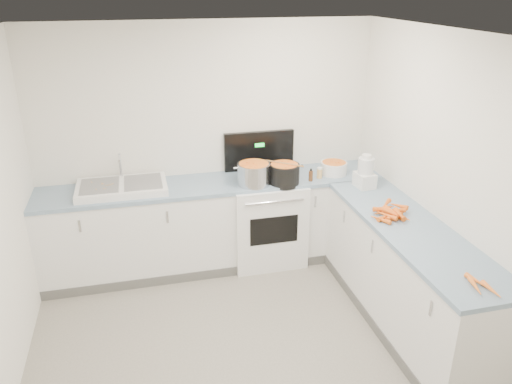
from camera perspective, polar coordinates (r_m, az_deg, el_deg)
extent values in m
cube|color=white|center=(5.29, -4.73, -3.83)|extent=(3.50, 0.60, 0.90)
cube|color=#809BB5|center=(5.10, -4.90, 0.89)|extent=(3.50, 0.62, 0.04)
cube|color=white|center=(4.59, 16.81, -9.38)|extent=(0.60, 2.20, 0.90)
cube|color=#809BB5|center=(4.36, 17.50, -4.14)|extent=(0.62, 2.20, 0.04)
cube|color=white|center=(5.37, 1.12, -3.33)|extent=(0.76, 0.65, 0.90)
cube|color=black|center=(5.38, 0.35, 4.76)|extent=(0.76, 0.05, 0.42)
cube|color=white|center=(5.03, -15.07, 0.52)|extent=(0.86, 0.52, 0.07)
cube|color=slate|center=(5.03, -17.44, 0.70)|extent=(0.36, 0.42, 0.01)
cube|color=slate|center=(5.02, -12.79, 1.14)|extent=(0.36, 0.42, 0.01)
cylinder|color=silver|center=(5.19, -15.24, 3.00)|extent=(0.03, 0.03, 0.24)
cylinder|color=silver|center=(4.99, -0.25, 1.96)|extent=(0.42, 0.42, 0.24)
cylinder|color=black|center=(5.04, 3.24, 2.00)|extent=(0.35, 0.35, 0.22)
cylinder|color=#AD7A47|center=(5.00, 3.27, 3.28)|extent=(0.33, 0.28, 0.02)
cylinder|color=white|center=(5.35, 8.87, 2.73)|extent=(0.36, 0.36, 0.13)
cylinder|color=#593319|center=(5.12, 6.28, 1.83)|extent=(0.04, 0.04, 0.11)
cylinder|color=#E5B266|center=(5.21, 7.27, 2.11)|extent=(0.06, 0.06, 0.10)
cube|color=white|center=(5.05, 12.31, 1.34)|extent=(0.18, 0.22, 0.15)
cylinder|color=silver|center=(5.00, 12.45, 2.95)|extent=(0.15, 0.15, 0.15)
cylinder|color=white|center=(4.97, 12.54, 3.98)|extent=(0.09, 0.09, 0.04)
cone|color=orange|center=(4.37, 14.05, -3.05)|extent=(0.14, 0.19, 0.04)
cone|color=orange|center=(4.49, 15.87, -2.47)|extent=(0.06, 0.21, 0.05)
cone|color=orange|center=(4.49, 15.40, -2.49)|extent=(0.11, 0.17, 0.04)
cone|color=orange|center=(4.49, 15.58, -2.49)|extent=(0.11, 0.19, 0.04)
cone|color=orange|center=(4.46, 16.28, -2.76)|extent=(0.12, 0.17, 0.05)
cone|color=orange|center=(4.45, 15.39, -2.72)|extent=(0.18, 0.12, 0.04)
cone|color=orange|center=(4.42, 14.46, -2.81)|extent=(0.17, 0.11, 0.04)
cone|color=orange|center=(4.52, 14.20, -2.20)|extent=(0.16, 0.18, 0.04)
cone|color=orange|center=(4.51, 14.53, -2.26)|extent=(0.20, 0.05, 0.05)
cone|color=orange|center=(4.51, 16.20, -2.39)|extent=(0.18, 0.14, 0.05)
cone|color=orange|center=(4.56, 15.42, -2.13)|extent=(0.12, 0.17, 0.04)
cone|color=orange|center=(4.62, 14.68, -1.29)|extent=(0.15, 0.15, 0.04)
cone|color=orange|center=(4.55, 14.57, -1.77)|extent=(0.19, 0.08, 0.05)
cone|color=orange|center=(4.42, 14.74, -2.59)|extent=(0.13, 0.19, 0.04)
cone|color=orange|center=(4.41, 16.05, -2.42)|extent=(0.07, 0.18, 0.05)
cone|color=orange|center=(4.51, 15.46, -2.03)|extent=(0.21, 0.09, 0.04)
cone|color=orange|center=(4.46, 15.14, -2.28)|extent=(0.11, 0.19, 0.05)
cone|color=orange|center=(4.51, 14.56, -1.97)|extent=(0.22, 0.11, 0.05)
cone|color=orange|center=(4.60, 16.02, -1.53)|extent=(0.14, 0.16, 0.05)
cone|color=orange|center=(4.47, 15.20, -2.10)|extent=(0.08, 0.19, 0.05)
cone|color=orange|center=(3.68, 25.30, -10.04)|extent=(0.04, 0.18, 0.04)
cone|color=orange|center=(3.67, 23.78, -9.82)|extent=(0.09, 0.20, 0.04)
cone|color=orange|center=(3.74, 23.80, -9.23)|extent=(0.08, 0.17, 0.04)
cube|color=tan|center=(5.03, -16.20, 0.87)|extent=(0.03, 0.01, 0.00)
cube|color=tan|center=(5.01, -16.21, 0.85)|extent=(0.05, 0.04, 0.00)
cube|color=tan|center=(5.13, -17.10, 1.16)|extent=(0.04, 0.05, 0.00)
cube|color=tan|center=(5.06, -17.12, 0.94)|extent=(0.03, 0.04, 0.00)
cube|color=tan|center=(4.93, -17.81, 0.30)|extent=(0.02, 0.03, 0.00)
cube|color=tan|center=(5.01, -16.67, 0.75)|extent=(0.04, 0.01, 0.00)
cube|color=tan|center=(5.02, -16.37, 0.77)|extent=(0.03, 0.02, 0.00)
cube|color=tan|center=(5.13, -18.27, 1.07)|extent=(0.02, 0.05, 0.00)
cube|color=tan|center=(5.14, -18.39, 1.03)|extent=(0.05, 0.03, 0.00)
cube|color=tan|center=(5.01, -16.31, 0.75)|extent=(0.03, 0.05, 0.00)
cube|color=tan|center=(5.11, -18.03, 1.00)|extent=(0.04, 0.02, 0.00)
cube|color=tan|center=(5.05, -17.19, 0.88)|extent=(0.02, 0.04, 0.00)
cube|color=tan|center=(4.93, -16.92, 0.37)|extent=(0.03, 0.01, 0.00)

